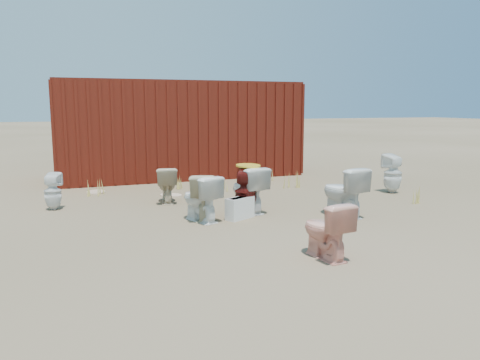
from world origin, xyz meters
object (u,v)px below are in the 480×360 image
object	(u,v)px
shipping_container	(178,129)
toilet_back_e	(393,173)
toilet_front_a	(200,198)
toilet_back_a	(53,191)
toilet_back_yellowlid	(248,189)
toilet_front_pink	(326,230)
toilet_back_beige_left	(167,185)
toilet_front_maroon	(246,192)
toilet_back_beige_right	(203,196)
toilet_front_c	(343,192)
loose_tank	(240,208)

from	to	relation	value
shipping_container	toilet_back_e	size ratio (longest dim) A/B	7.36
shipping_container	toilet_front_a	world-z (taller)	shipping_container
toilet_back_a	toilet_back_yellowlid	distance (m)	3.42
toilet_front_a	toilet_back_e	bearing A→B (deg)	171.46
toilet_back_yellowlid	toilet_front_pink	bearing A→B (deg)	79.66
toilet_back_a	toilet_back_beige_left	distance (m)	2.00
shipping_container	toilet_front_a	xyz separation A→B (m)	(-0.82, -5.02, -0.83)
toilet_front_maroon	toilet_back_e	bearing A→B (deg)	-133.69
toilet_front_pink	toilet_back_beige_left	xyz separation A→B (m)	(-1.10, 3.89, -0.01)
toilet_front_maroon	toilet_back_beige_right	world-z (taller)	toilet_front_maroon
toilet_back_a	toilet_back_yellowlid	size ratio (longest dim) A/B	0.82
toilet_front_a	toilet_back_yellowlid	size ratio (longest dim) A/B	0.93
toilet_front_maroon	toilet_back_beige_right	distance (m)	0.73
toilet_back_yellowlid	toilet_back_e	xyz separation A→B (m)	(3.49, 0.61, 0.01)
toilet_front_a	toilet_back_a	bearing A→B (deg)	-58.11
toilet_front_c	toilet_back_beige_left	xyz separation A→B (m)	(-2.48, 2.13, -0.07)
toilet_back_a	toilet_back_beige_right	size ratio (longest dim) A/B	0.87
toilet_front_c	toilet_back_beige_left	size ratio (longest dim) A/B	1.22
toilet_back_yellowlid	loose_tank	xyz separation A→B (m)	(-0.30, -0.40, -0.22)
shipping_container	toilet_back_e	bearing A→B (deg)	-48.62
toilet_front_pink	toilet_back_a	size ratio (longest dim) A/B	1.07
toilet_front_a	toilet_front_c	distance (m)	2.34
toilet_front_a	toilet_back_a	distance (m)	2.77
toilet_front_c	toilet_back_yellowlid	distance (m)	1.58
loose_tank	toilet_back_beige_right	bearing A→B (deg)	132.86
toilet_front_pink	toilet_back_e	bearing A→B (deg)	-145.12
toilet_front_c	shipping_container	bearing A→B (deg)	-84.75
toilet_back_a	shipping_container	bearing A→B (deg)	-112.79
toilet_back_beige_left	loose_tank	xyz separation A→B (m)	(0.84, -1.69, -0.16)
toilet_front_pink	toilet_front_maroon	size ratio (longest dim) A/B	0.88
shipping_container	toilet_front_c	world-z (taller)	shipping_container
toilet_front_a	toilet_front_maroon	world-z (taller)	toilet_front_maroon
toilet_back_beige_right	toilet_back_e	world-z (taller)	toilet_back_e
shipping_container	toilet_back_beige_left	bearing A→B (deg)	-106.74
toilet_back_yellowlid	toilet_back_beige_left	bearing A→B (deg)	-58.30
shipping_container	toilet_back_beige_left	xyz separation A→B (m)	(-1.02, -3.40, -0.86)
toilet_back_beige_right	toilet_back_yellowlid	distance (m)	0.88
toilet_back_e	loose_tank	world-z (taller)	toilet_back_e
toilet_back_beige_left	toilet_back_e	bearing A→B (deg)	-178.62
toilet_front_pink	toilet_back_e	world-z (taller)	toilet_back_e
toilet_front_c	toilet_back_beige_right	world-z (taller)	toilet_front_c
shipping_container	toilet_front_pink	bearing A→B (deg)	-89.37
toilet_back_a	toilet_back_yellowlid	bearing A→B (deg)	175.87
toilet_front_pink	toilet_front_maroon	world-z (taller)	toilet_front_maroon
toilet_front_a	toilet_back_e	size ratio (longest dim) A/B	0.90
toilet_front_maroon	toilet_back_a	bearing A→B (deg)	5.31
shipping_container	toilet_back_beige_right	xyz separation A→B (m)	(-0.75, -4.89, -0.83)
toilet_front_pink	toilet_front_c	size ratio (longest dim) A/B	0.84
shipping_container	toilet_back_beige_left	distance (m)	3.66
shipping_container	toilet_back_e	world-z (taller)	shipping_container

